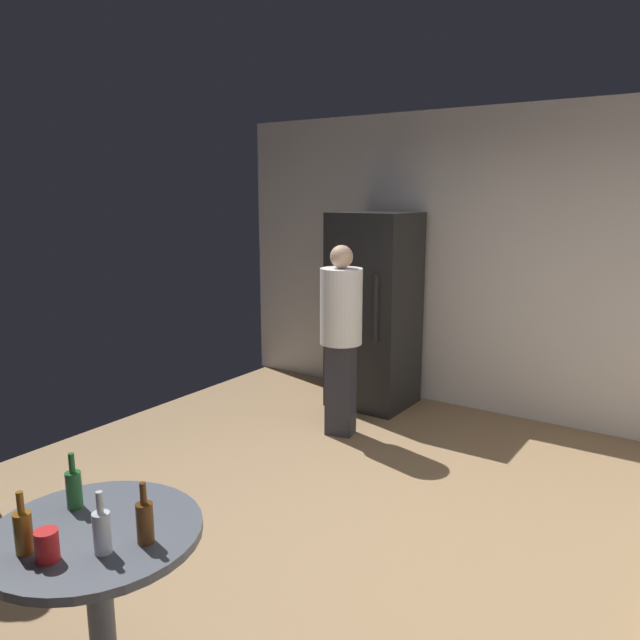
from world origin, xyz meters
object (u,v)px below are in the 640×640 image
(refrigerator, at_px, (374,311))
(beer_bottle_brown, at_px, (145,521))
(plastic_cup_red, at_px, (47,546))
(person_in_white_shirt, at_px, (341,327))
(beer_bottle_green, at_px, (74,488))
(foreground_table, at_px, (96,555))
(beer_bottle_clear, at_px, (102,531))
(beer_bottle_amber, at_px, (23,531))

(refrigerator, distance_m, beer_bottle_brown, 3.78)
(plastic_cup_red, xyz_separation_m, person_in_white_shirt, (-0.75, 3.06, 0.12))
(refrigerator, height_order, beer_bottle_green, refrigerator)
(beer_bottle_brown, bearing_deg, foreground_table, -166.92)
(beer_bottle_green, bearing_deg, refrigerator, 100.33)
(refrigerator, relative_size, foreground_table, 2.25)
(foreground_table, bearing_deg, plastic_cup_red, -79.80)
(beer_bottle_clear, height_order, person_in_white_shirt, person_in_white_shirt)
(beer_bottle_amber, bearing_deg, beer_bottle_brown, 43.52)
(foreground_table, xyz_separation_m, beer_bottle_clear, (0.16, -0.08, 0.19))
(refrigerator, distance_m, plastic_cup_red, 3.98)
(refrigerator, height_order, foreground_table, refrigerator)
(beer_bottle_amber, height_order, plastic_cup_red, beer_bottle_amber)
(foreground_table, height_order, beer_bottle_green, beer_bottle_green)
(beer_bottle_amber, xyz_separation_m, person_in_white_shirt, (-0.64, 3.08, 0.09))
(beer_bottle_green, relative_size, plastic_cup_red, 2.09)
(plastic_cup_red, bearing_deg, refrigerator, 103.07)
(beer_bottle_brown, distance_m, person_in_white_shirt, 2.95)
(plastic_cup_red, bearing_deg, beer_bottle_brown, 54.31)
(refrigerator, height_order, plastic_cup_red, refrigerator)
(beer_bottle_clear, bearing_deg, refrigerator, 105.22)
(beer_bottle_clear, bearing_deg, beer_bottle_amber, -145.58)
(beer_bottle_amber, bearing_deg, plastic_cup_red, 9.78)
(beer_bottle_brown, distance_m, plastic_cup_red, 0.33)
(refrigerator, height_order, beer_bottle_brown, refrigerator)
(beer_bottle_amber, xyz_separation_m, beer_bottle_green, (-0.14, 0.29, 0.00))
(foreground_table, bearing_deg, beer_bottle_clear, -25.77)
(beer_bottle_green, distance_m, person_in_white_shirt, 2.83)
(beer_bottle_brown, bearing_deg, beer_bottle_clear, -119.34)
(beer_bottle_amber, height_order, person_in_white_shirt, person_in_white_shirt)
(refrigerator, xyz_separation_m, beer_bottle_brown, (1.09, -3.61, -0.08))
(beer_bottle_amber, relative_size, person_in_white_shirt, 0.15)
(beer_bottle_brown, xyz_separation_m, beer_bottle_clear, (-0.07, -0.13, 0.00))
(refrigerator, bearing_deg, beer_bottle_clear, -74.78)
(beer_bottle_brown, distance_m, beer_bottle_green, 0.43)
(person_in_white_shirt, bearing_deg, foreground_table, 1.63)
(beer_bottle_green, relative_size, beer_bottle_clear, 1.00)
(foreground_table, bearing_deg, person_in_white_shirt, 103.96)
(foreground_table, distance_m, person_in_white_shirt, 2.95)
(refrigerator, relative_size, beer_bottle_brown, 7.83)
(beer_bottle_clear, bearing_deg, beer_bottle_green, 159.15)
(person_in_white_shirt, bearing_deg, beer_bottle_amber, -0.61)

